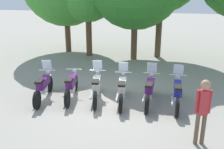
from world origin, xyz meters
TOP-DOWN VIEW (x-y plane):
  - ground_plane at (0.00, 0.00)m, footprint 80.00×80.00m
  - motorcycle_0 at (-2.43, -0.32)m, footprint 0.69×2.17m
  - motorcycle_1 at (-1.46, 0.02)m, footprint 0.69×2.17m
  - motorcycle_2 at (-0.50, 0.10)m, footprint 0.72×2.16m
  - motorcycle_3 at (0.47, 0.10)m, footprint 0.62×2.18m
  - motorcycle_4 at (1.45, 0.24)m, footprint 0.62×2.19m
  - motorcycle_5 at (2.41, 0.24)m, footprint 0.62×2.19m
  - person_0 at (2.98, -2.01)m, footprint 0.41×0.29m

SIDE VIEW (x-z plane):
  - ground_plane at x=0.00m, z-range 0.00..0.00m
  - motorcycle_1 at x=-1.46m, z-range 0.01..1.00m
  - motorcycle_0 at x=-2.43m, z-range -0.17..1.20m
  - motorcycle_2 at x=-0.50m, z-range -0.17..1.20m
  - motorcycle_3 at x=0.47m, z-range -0.17..1.20m
  - motorcycle_4 at x=1.45m, z-range -0.17..1.20m
  - motorcycle_5 at x=2.41m, z-range -0.17..1.20m
  - person_0 at x=2.98m, z-range 0.17..1.98m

